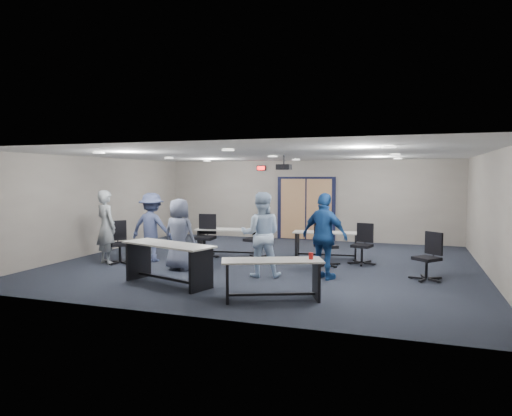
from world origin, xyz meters
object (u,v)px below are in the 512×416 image
(chair_loose_left, at_px, (120,242))
(person_lightblue, at_px, (261,234))
(chair_back_d, at_px, (362,244))
(person_back, at_px, (152,227))
(person_gray, at_px, (106,227))
(person_navy, at_px, (325,236))
(table_back_left, at_px, (229,237))
(table_back_right, at_px, (326,240))
(chair_loose_right, at_px, (427,257))
(chair_back_b, at_px, (256,238))
(chair_back_c, at_px, (326,244))
(person_plaid, at_px, (179,234))
(table_front_right, at_px, (273,272))
(table_front_left, at_px, (168,256))
(chair_back_a, at_px, (204,236))

(chair_loose_left, bearing_deg, person_lightblue, -51.87)
(chair_back_d, distance_m, person_back, 5.29)
(person_gray, relative_size, person_navy, 1.00)
(table_back_left, relative_size, chair_loose_left, 1.78)
(table_back_right, height_order, person_back, person_back)
(chair_loose_right, distance_m, person_gray, 7.49)
(chair_loose_left, bearing_deg, table_back_right, -21.44)
(chair_back_b, height_order, chair_back_c, chair_back_b)
(chair_back_d, bearing_deg, table_back_right, 165.24)
(chair_back_c, xyz_separation_m, person_back, (-4.32, -0.80, 0.35))
(table_back_right, relative_size, person_lightblue, 0.97)
(person_back, bearing_deg, chair_back_d, -166.74)
(chair_loose_left, height_order, person_navy, person_navy)
(chair_back_b, bearing_deg, table_back_left, 178.39)
(chair_back_c, xyz_separation_m, chair_loose_left, (-4.92, -1.32, 0.00))
(chair_back_d, bearing_deg, chair_loose_left, -148.13)
(chair_back_b, distance_m, person_back, 2.68)
(table_back_left, relative_size, table_back_right, 1.06)
(chair_back_d, distance_m, chair_loose_left, 6.00)
(table_back_right, distance_m, chair_back_c, 1.06)
(table_back_left, relative_size, person_plaid, 1.13)
(chair_back_b, distance_m, person_gray, 3.76)
(person_lightblue, bearing_deg, table_back_right, -124.90)
(person_lightblue, bearing_deg, table_front_right, 99.21)
(chair_back_b, bearing_deg, chair_back_d, 17.83)
(table_back_right, xyz_separation_m, person_navy, (0.40, -2.44, 0.43))
(table_front_right, distance_m, chair_loose_left, 4.99)
(table_front_left, distance_m, chair_back_a, 3.06)
(table_back_left, bearing_deg, chair_back_c, -20.02)
(chair_back_c, bearing_deg, person_gray, 162.20)
(table_front_right, xyz_separation_m, chair_loose_right, (2.60, 2.47, 0.01))
(table_front_right, bearing_deg, person_lightblue, 91.98)
(chair_back_c, relative_size, person_plaid, 0.63)
(table_back_right, distance_m, chair_back_d, 1.13)
(chair_loose_left, distance_m, person_lightblue, 3.81)
(table_front_left, height_order, chair_back_a, chair_back_a)
(person_gray, bearing_deg, chair_back_a, -114.93)
(person_plaid, bearing_deg, person_navy, -174.27)
(chair_back_d, bearing_deg, chair_back_b, -162.35)
(person_navy, bearing_deg, table_front_right, 96.11)
(chair_loose_right, height_order, person_navy, person_navy)
(person_navy, bearing_deg, chair_loose_left, 21.61)
(chair_back_a, xyz_separation_m, person_navy, (3.49, -1.51, 0.34))
(chair_back_b, relative_size, chair_back_d, 1.11)
(chair_loose_right, xyz_separation_m, person_gray, (-7.45, -0.62, 0.41))
(person_gray, height_order, person_plaid, person_gray)
(chair_back_a, xyz_separation_m, chair_back_b, (1.37, 0.22, -0.02))
(person_navy, bearing_deg, chair_back_d, -84.73)
(person_plaid, distance_m, person_navy, 3.35)
(chair_back_d, relative_size, person_navy, 0.55)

